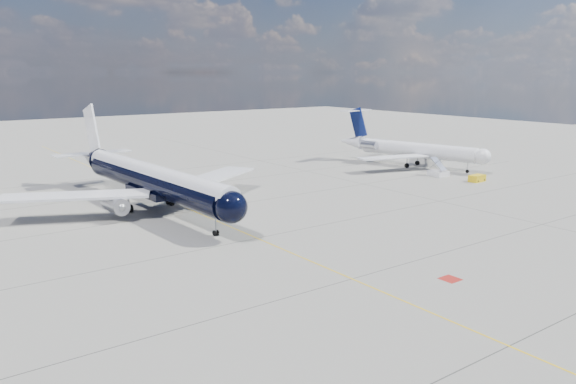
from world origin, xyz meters
name	(u,v)px	position (x,y,z in m)	size (l,w,h in m)	color
ground	(176,204)	(0.00, 30.00, 0.00)	(320.00, 320.00, 0.00)	gray
taxiway_centerline	(193,211)	(0.00, 25.00, 0.00)	(0.16, 160.00, 0.01)	yellow
red_marking	(450,279)	(6.80, -10.00, 0.00)	(1.60, 1.60, 0.01)	maroon
main_airliner	(149,179)	(-3.88, 29.56, 3.97)	(36.38, 44.31, 12.80)	black
regional_jet	(408,148)	(49.12, 33.15, 3.36)	(26.72, 31.19, 10.66)	white
boarding_stair	(438,172)	(45.36, 22.76, 0.61)	(2.71, 3.24, 3.30)	white
service_tug	(477,178)	(46.36, 15.67, 0.54)	(2.92, 1.80, 1.11)	yellow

